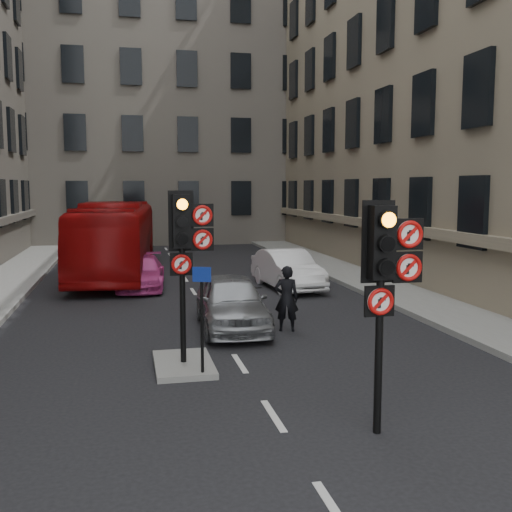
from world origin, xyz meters
name	(u,v)px	position (x,y,z in m)	size (l,w,h in m)	color
ground	(309,472)	(0.00, 0.00, 0.00)	(120.00, 120.00, 0.00)	black
pavement_right	(403,291)	(7.20, 12.00, 0.08)	(3.00, 50.00, 0.16)	gray
centre_island	(184,364)	(-1.20, 5.00, 0.06)	(1.20, 2.00, 0.12)	gray
building_far	(156,100)	(0.00, 38.00, 10.00)	(30.00, 14.00, 20.00)	#666156
signal_near	(386,267)	(1.49, 0.99, 2.58)	(0.91, 0.40, 3.58)	black
signal_far	(186,239)	(-1.11, 4.99, 2.70)	(0.91, 0.40, 3.58)	black
car_silver	(232,302)	(0.38, 8.15, 0.72)	(1.71, 4.25, 1.45)	#93969A
car_white	(287,269)	(3.49, 13.96, 0.71)	(1.51, 4.33, 1.43)	white
car_pink	(141,273)	(-1.81, 15.10, 0.59)	(1.66, 4.09, 1.19)	#D93F97
bus_red	(116,239)	(-2.76, 18.52, 1.57)	(2.63, 11.25, 3.13)	#9B0B0C
motorcycle	(251,301)	(1.12, 9.23, 0.52)	(0.49, 1.72, 1.03)	black
motorcyclist	(287,298)	(1.74, 7.61, 0.86)	(0.63, 0.41, 1.73)	black
info_sign	(202,305)	(-0.90, 4.18, 1.48)	(0.36, 0.16, 2.11)	black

